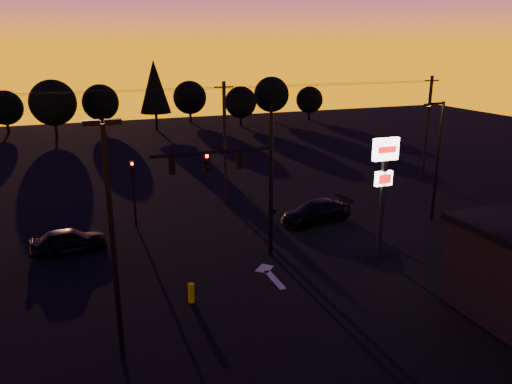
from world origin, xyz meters
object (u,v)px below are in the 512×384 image
bollard (191,293)px  traffic_signal_mast (243,173)px  suv_parked (512,271)px  pylon_sign (384,173)px  car_right (316,212)px  parking_lot_light (112,229)px  car_left (69,240)px  streetlight (437,157)px  secondary_signal (133,184)px

bollard → traffic_signal_mast: bearing=43.3°
suv_parked → pylon_sign: bearing=139.5°
pylon_sign → car_right: 7.70m
parking_lot_light → car_left: size_ratio=2.17×
car_left → car_right: bearing=-95.6°
car_right → car_left: bearing=-99.7°
streetlight → traffic_signal_mast: bearing=-173.9°
pylon_sign → traffic_signal_mast: bearing=160.6°
traffic_signal_mast → car_left: bearing=153.9°
bollard → car_right: size_ratio=0.18×
bollard → suv_parked: 15.91m
suv_parked → bollard: bearing=174.3°
car_right → suv_parked: bearing=15.7°
secondary_signal → suv_parked: secondary_signal is taller
secondary_signal → car_right: 12.15m
secondary_signal → car_right: secondary_signal is taller
parking_lot_light → pylon_sign: size_ratio=1.34×
suv_parked → traffic_signal_mast: bearing=155.1°
streetlight → suv_parked: 10.12m
secondary_signal → suv_parked: 22.39m
streetlight → car_left: size_ratio=1.90×
traffic_signal_mast → car_right: traffic_signal_mast is taller
streetlight → car_left: (-23.08, 2.94, -3.70)m
bollard → car_left: 9.64m
traffic_signal_mast → bollard: 6.99m
bollard → car_right: car_right is taller
bollard → pylon_sign: bearing=6.2°
traffic_signal_mast → pylon_sign: traffic_signal_mast is taller
car_left → secondary_signal: bearing=-57.6°
pylon_sign → streetlight: streetlight is taller
streetlight → bollard: 19.07m
secondary_signal → parking_lot_light: 14.90m
parking_lot_light → car_right: size_ratio=1.84×
parking_lot_light → car_left: parking_lot_light is taller
parking_lot_light → traffic_signal_mast: bearing=43.4°
streetlight → bollard: size_ratio=8.69×
traffic_signal_mast → pylon_sign: 7.52m
car_left → suv_parked: bearing=-124.0°
streetlight → car_right: 8.70m
car_left → car_right: (15.59, -0.51, 0.00)m
traffic_signal_mast → streetlight: size_ratio=1.07×
car_left → car_right: size_ratio=0.85×
parking_lot_light → bollard: bearing=43.4°
secondary_signal → parking_lot_light: parking_lot_light is taller
traffic_signal_mast → car_right: size_ratio=1.72×
traffic_signal_mast → pylon_sign: bearing=-19.4°
car_right → pylon_sign: bearing=-2.7°
traffic_signal_mast → car_left: 10.95m
traffic_signal_mast → car_left: size_ratio=2.03×
streetlight → suv_parked: streetlight is taller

